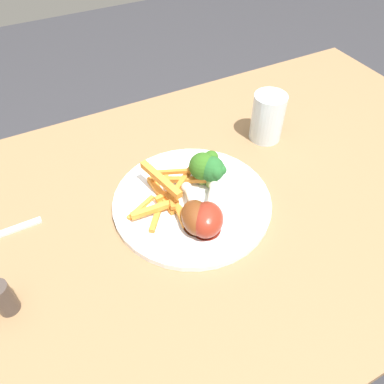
# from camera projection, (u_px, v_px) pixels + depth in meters

# --- Properties ---
(ground_plane) EXTENTS (6.00, 6.00, 0.00)m
(ground_plane) POSITION_uv_depth(u_px,v_px,m) (206.00, 353.00, 1.24)
(ground_plane) COLOR #333338
(dining_table) EXTENTS (1.23, 0.73, 0.75)m
(dining_table) POSITION_uv_depth(u_px,v_px,m) (215.00, 234.00, 0.78)
(dining_table) COLOR #8E6B47
(dining_table) RESTS_ON ground_plane
(dinner_plate) EXTENTS (0.29, 0.29, 0.01)m
(dinner_plate) POSITION_uv_depth(u_px,v_px,m) (192.00, 202.00, 0.68)
(dinner_plate) COLOR white
(dinner_plate) RESTS_ON dining_table
(broccoli_floret_front) EXTENTS (0.06, 0.05, 0.07)m
(broccoli_floret_front) POSITION_uv_depth(u_px,v_px,m) (205.00, 165.00, 0.68)
(broccoli_floret_front) COLOR #74A64E
(broccoli_floret_front) RESTS_ON dinner_plate
(broccoli_floret_middle) EXTENTS (0.05, 0.05, 0.06)m
(broccoli_floret_middle) POSITION_uv_depth(u_px,v_px,m) (213.00, 170.00, 0.68)
(broccoli_floret_middle) COLOR #92BA5C
(broccoli_floret_middle) RESTS_ON dinner_plate
(carrot_fries_pile) EXTENTS (0.17, 0.14, 0.05)m
(carrot_fries_pile) POSITION_uv_depth(u_px,v_px,m) (167.00, 193.00, 0.67)
(carrot_fries_pile) COLOR orange
(carrot_fries_pile) RESTS_ON dinner_plate
(chicken_drumstick_near) EXTENTS (0.10, 0.12, 0.05)m
(chicken_drumstick_near) POSITION_uv_depth(u_px,v_px,m) (207.00, 218.00, 0.62)
(chicken_drumstick_near) COLOR #61180F
(chicken_drumstick_near) RESTS_ON dinner_plate
(chicken_drumstick_far) EXTENTS (0.06, 0.12, 0.05)m
(chicken_drumstick_far) POSITION_uv_depth(u_px,v_px,m) (196.00, 216.00, 0.62)
(chicken_drumstick_far) COLOR #4F210E
(chicken_drumstick_far) RESTS_ON dinner_plate
(water_glass) EXTENTS (0.07, 0.07, 0.10)m
(water_glass) POSITION_uv_depth(u_px,v_px,m) (268.00, 117.00, 0.79)
(water_glass) COLOR silver
(water_glass) RESTS_ON dining_table
(pepper_shaker) EXTENTS (0.03, 0.03, 0.06)m
(pepper_shaker) POSITION_uv_depth(u_px,v_px,m) (3.00, 298.00, 0.53)
(pepper_shaker) COLOR #423833
(pepper_shaker) RESTS_ON dining_table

